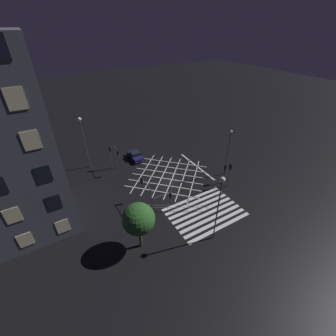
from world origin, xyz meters
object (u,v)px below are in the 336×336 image
object	(u,v)px
traffic_light_sw_main	(164,199)
waiting_car	(135,156)
traffic_light_sw_cross	(146,188)
traffic_light_nw_cross	(117,154)
street_lamp_west	(220,196)
traffic_light_se_main	(230,171)
street_lamp_far	(229,147)
street_tree_near	(139,219)
street_lamp_east	(82,132)
traffic_light_se_cross	(225,170)
traffic_light_nw_main	(110,153)

from	to	relation	value
traffic_light_sw_main	waiting_car	world-z (taller)	traffic_light_sw_main
traffic_light_sw_main	traffic_light_sw_cross	bearing A→B (deg)	116.78
traffic_light_nw_cross	street_lamp_west	world-z (taller)	street_lamp_west
traffic_light_se_main	traffic_light_sw_main	bearing A→B (deg)	0.80
waiting_car	traffic_light_sw_main	bearing A→B (deg)	-9.25
street_lamp_far	street_tree_near	bearing A→B (deg)	-161.47
street_tree_near	street_lamp_west	bearing A→B (deg)	-22.82
traffic_light_sw_main	street_tree_near	xyz separation A→B (m)	(-4.82, -3.19, 1.77)
traffic_light_sw_cross	street_lamp_west	bearing A→B (deg)	-154.18
traffic_light_se_main	street_lamp_east	bearing A→B (deg)	-43.97
street_lamp_east	street_lamp_west	bearing A→B (deg)	-69.37
street_lamp_west	street_lamp_far	bearing A→B (deg)	42.43
traffic_light_se_cross	street_lamp_far	world-z (taller)	street_lamp_far
traffic_light_se_main	street_tree_near	distance (m)	16.74
street_lamp_far	traffic_light_nw_main	bearing A→B (deg)	143.94
traffic_light_nw_main	waiting_car	xyz separation A→B (m)	(4.76, 0.94, -2.44)
street_lamp_east	street_tree_near	distance (m)	20.10
traffic_light_se_cross	street_tree_near	world-z (taller)	street_tree_near
traffic_light_sw_cross	street_lamp_far	xyz separation A→B (m)	(14.76, 0.35, 2.10)
traffic_light_se_cross	street_lamp_west	world-z (taller)	street_lamp_west
traffic_light_nw_cross	traffic_light_se_cross	bearing A→B (deg)	48.88
traffic_light_nw_cross	waiting_car	size ratio (longest dim) A/B	1.07
traffic_light_sw_main	traffic_light_se_cross	world-z (taller)	traffic_light_se_cross
traffic_light_nw_cross	street_tree_near	distance (m)	16.39
traffic_light_sw_main	waiting_car	distance (m)	15.64
traffic_light_se_cross	street_lamp_east	world-z (taller)	street_lamp_east
street_tree_near	waiting_car	world-z (taller)	street_tree_near
traffic_light_sw_cross	traffic_light_sw_main	bearing A→B (deg)	-153.22
traffic_light_sw_cross	waiting_car	xyz separation A→B (m)	(3.80, 12.73, -2.43)
traffic_light_se_main	street_lamp_east	world-z (taller)	street_lamp_east
traffic_light_sw_cross	traffic_light_se_main	size ratio (longest dim) A/B	1.00
traffic_light_sw_cross	traffic_light_se_cross	size ratio (longest dim) A/B	1.20
street_lamp_east	waiting_car	distance (m)	10.33
street_lamp_east	street_lamp_west	size ratio (longest dim) A/B	1.03
street_lamp_west	traffic_light_nw_cross	bearing A→B (deg)	103.76
traffic_light_sw_main	street_tree_near	distance (m)	6.05
street_lamp_east	traffic_light_sw_cross	bearing A→B (deg)	-72.91
street_lamp_east	traffic_light_sw_main	bearing A→B (deg)	-71.33
traffic_light_nw_main	traffic_light_se_main	size ratio (longest dim) A/B	1.05
traffic_light_se_cross	traffic_light_sw_main	bearing A→B (deg)	96.04
traffic_light_sw_main	waiting_car	bearing A→B (deg)	80.75
traffic_light_se_main	street_tree_near	size ratio (longest dim) A/B	0.68
traffic_light_se_main	traffic_light_nw_cross	bearing A→B (deg)	-43.96
street_lamp_far	street_tree_near	world-z (taller)	street_lamp_far
traffic_light_se_main	traffic_light_sw_main	world-z (taller)	traffic_light_se_main
street_lamp_east	street_lamp_far	world-z (taller)	street_lamp_east
traffic_light_nw_cross	traffic_light_sw_cross	distance (m)	10.27
street_lamp_far	waiting_car	size ratio (longest dim) A/B	1.89
traffic_light_nw_main	street_lamp_west	distance (m)	21.87
traffic_light_sw_main	street_lamp_west	world-z (taller)	street_lamp_west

